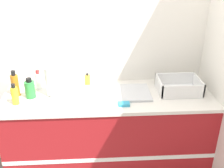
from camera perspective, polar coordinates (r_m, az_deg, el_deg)
The scene contains 12 objects.
wall_back at distance 2.46m, azimuth -1.15°, elevation 9.30°, with size 4.22×0.06×2.60m.
wall_right at distance 2.38m, azimuth 22.62°, elevation 6.78°, with size 0.06×2.59×2.60m.
counter_cabinet at distance 2.55m, azimuth -0.67°, elevation -11.43°, with size 1.84×0.61×0.91m.
sink at distance 2.31m, azimuth 0.95°, elevation -1.75°, with size 0.59×0.32×0.27m.
paper_towel_roll at distance 2.31m, azimuth -12.97°, elevation 0.63°, with size 0.11×0.11×0.26m.
dish_rack at distance 2.42m, azimuth 14.26°, elevation -0.70°, with size 0.37×0.29×0.13m.
bottle_amber at distance 2.40m, azimuth -20.32°, elevation -0.15°, with size 0.06×0.06×0.23m.
bottle_yellow at distance 2.27m, azimuth -20.41°, elevation -2.32°, with size 0.06×0.06×0.18m.
bottle_green at distance 2.34m, azimuth -17.42°, elevation -1.05°, with size 0.09×0.09×0.18m.
bottle_white_spray at distance 2.47m, azimuth -15.69°, elevation 0.71°, with size 0.06×0.06×0.19m.
soap_dispenser at distance 2.47m, azimuth -5.36°, elevation 0.87°, with size 0.05×0.05×0.12m.
sponge at distance 2.14m, azimuth 2.63°, elevation -4.39°, with size 0.09×0.06×0.02m.
Camera 1 is at (-0.09, -1.74, 1.99)m, focal length 42.00 mm.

